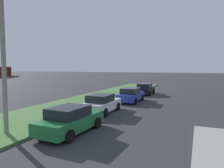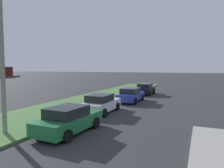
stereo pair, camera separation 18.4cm
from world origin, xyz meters
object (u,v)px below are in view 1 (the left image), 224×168
at_px(parked_car_black, 145,89).
at_px(streetlight, 7,52).
at_px(parked_car_green, 70,120).
at_px(parked_car_blue, 131,95).
at_px(parked_car_white, 101,104).

height_order(parked_car_black, streetlight, streetlight).
bearing_deg(parked_car_green, parked_car_black, 3.14).
relative_size(parked_car_green, parked_car_blue, 1.02).
height_order(parked_car_blue, parked_car_black, same).
bearing_deg(parked_car_blue, parked_car_green, -179.80).
distance_m(parked_car_white, streetlight, 8.17).
distance_m(parked_car_white, parked_car_blue, 5.93).
bearing_deg(parked_car_black, parked_car_white, 177.50).
bearing_deg(parked_car_green, streetlight, 126.86).
relative_size(parked_car_green, streetlight, 0.58).
height_order(parked_car_white, parked_car_black, same).
relative_size(parked_car_white, streetlight, 0.58).
bearing_deg(parked_car_white, parked_car_green, -174.01).
xyz_separation_m(parked_car_white, streetlight, (-7.05, 1.88, 3.67)).
xyz_separation_m(parked_car_green, streetlight, (-1.75, 2.55, 3.67)).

